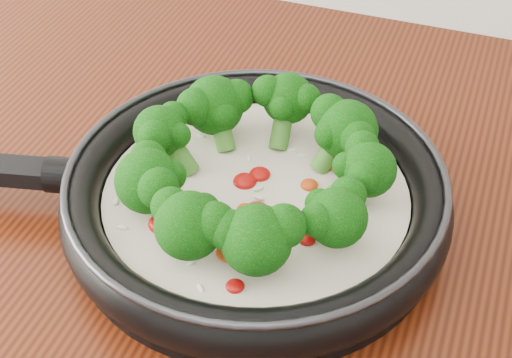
% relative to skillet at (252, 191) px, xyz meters
% --- Properties ---
extents(skillet, '(0.56, 0.41, 0.10)m').
position_rel_skillet_xyz_m(skillet, '(0.00, 0.00, 0.00)').
color(skillet, black).
rests_on(skillet, counter).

